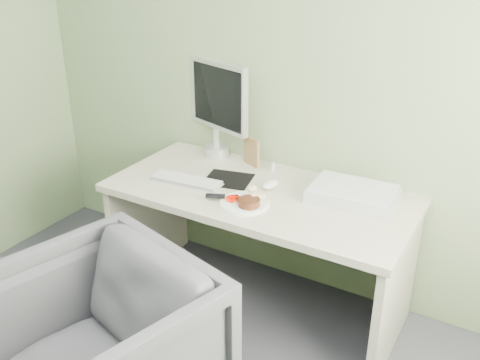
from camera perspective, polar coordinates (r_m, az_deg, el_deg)
The scene contains 15 objects.
wall_back at distance 2.91m, azimuth 5.88°, elevation 12.75°, with size 3.50×3.50×0.00m, color #6D835C.
desk at distance 2.88m, azimuth 2.04°, elevation -4.43°, with size 1.60×0.75×0.73m.
plate at distance 2.65m, azimuth 0.51°, elevation -2.51°, with size 0.25×0.25×0.01m, color white.
steak at distance 2.61m, azimuth 0.96°, elevation -2.41°, with size 0.11×0.11×0.03m, color black.
potato_pile at distance 2.66m, azimuth 1.68°, elevation -1.56°, with size 0.11×0.08×0.06m, color tan.
carrot_heap at distance 2.65m, azimuth -0.70°, elevation -1.88°, with size 0.06×0.05×0.04m, color #F52305.
steak_knife at distance 2.68m, azimuth -1.79°, elevation -1.77°, with size 0.24×0.12×0.02m.
mousepad at distance 2.92m, azimuth -1.26°, elevation 0.07°, with size 0.25×0.22×0.00m, color black.
keyboard at distance 2.89m, azimuth -5.76°, elevation -0.02°, with size 0.39×0.11×0.02m, color white.
computer_mouse at distance 2.82m, azimuth 3.27°, elevation -0.48°, with size 0.06×0.11×0.04m, color white.
photo_frame at distance 3.07m, azimuth 1.23°, elevation 3.05°, with size 0.13×0.02×0.17m, color #8F6142.
eyedrop_bottle at distance 3.01m, azimuth 3.56°, elevation 1.43°, with size 0.02×0.02×0.06m.
scanner at distance 2.74m, azimuth 11.95°, elevation -1.54°, with size 0.42×0.28×0.07m, color #ABADB3.
monitor at distance 3.14m, azimuth -2.40°, elevation 8.13°, with size 0.46×0.19×0.57m.
desk_chair at distance 2.37m, azimuth -14.95°, elevation -17.73°, with size 0.82×0.85×0.77m, color #3D3C42.
Camera 1 is at (1.17, -0.59, 1.96)m, focal length 40.00 mm.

